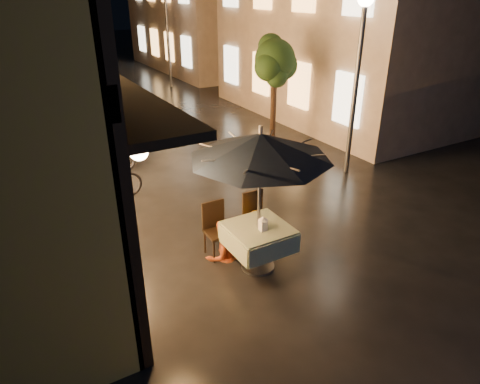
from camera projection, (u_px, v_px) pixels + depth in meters
ground at (299, 238)px, 8.03m from camera, size 90.00×90.00×0.00m
east_building_near at (364, 14)px, 15.00m from camera, size 7.30×9.30×6.80m
street_tree at (275, 62)px, 11.59m from camera, size 1.43×1.20×3.15m
streetlamp_near at (360, 53)px, 9.68m from camera, size 0.36×0.36×4.23m
streetlamp_far at (167, 21)px, 19.05m from camera, size 0.36×0.36×4.23m
cafe_table at (258, 237)px, 6.96m from camera, size 0.99×0.99×0.78m
patio_umbrella at (260, 146)px, 6.29m from camera, size 2.19×2.19×2.46m
cafe_chair_left at (216, 226)px, 7.38m from camera, size 0.42×0.42×0.97m
cafe_chair_right at (255, 215)px, 7.74m from camera, size 0.42×0.42×0.97m
table_lantern at (263, 223)px, 6.72m from camera, size 0.16×0.16×0.25m
person_orange at (222, 223)px, 7.20m from camera, size 0.71×0.59×1.36m
person_yellow at (259, 213)px, 7.52m from camera, size 0.98×0.71×1.36m
bicycle_0 at (103, 183)px, 9.20m from camera, size 1.73×0.66×0.90m
bicycle_1 at (88, 154)px, 10.56m from camera, size 1.89×0.88×1.09m
bicycle_2 at (96, 155)px, 10.63m from camera, size 2.02×1.21×1.00m
bicycle_3 at (90, 140)px, 11.67m from camera, size 1.69×0.93×0.98m
bicycle_4 at (81, 135)px, 12.35m from camera, size 1.62×0.73×0.82m
bicycle_5 at (78, 123)px, 12.96m from camera, size 1.86×0.78×1.08m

